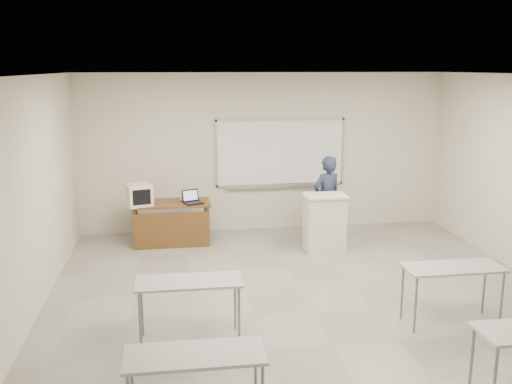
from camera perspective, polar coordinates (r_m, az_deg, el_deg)
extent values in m
cube|color=gray|center=(7.54, 5.81, -12.00)|extent=(7.00, 8.00, 0.01)
cube|color=white|center=(10.92, 2.46, 3.99)|extent=(2.40, 0.03, 1.20)
cube|color=#B7BABC|center=(10.85, 2.49, 7.22)|extent=(2.48, 0.04, 0.04)
cube|color=#B7BABC|center=(11.03, 2.43, 0.79)|extent=(2.48, 0.04, 0.04)
cube|color=#B7BABC|center=(10.76, -3.95, 3.84)|extent=(0.04, 0.04, 1.28)
cube|color=#B7BABC|center=(11.21, 8.61, 4.07)|extent=(0.04, 0.04, 1.28)
cube|color=#B7BABC|center=(10.99, 2.47, 0.54)|extent=(2.16, 0.07, 0.02)
cube|color=#AFAEA9|center=(6.59, -6.74, -8.90)|extent=(1.20, 0.50, 0.03)
cylinder|color=slate|center=(6.57, -11.52, -12.64)|extent=(0.03, 0.03, 0.70)
cylinder|color=slate|center=(6.59, -1.70, -12.29)|extent=(0.03, 0.03, 0.70)
cylinder|color=slate|center=(6.93, -11.35, -11.24)|extent=(0.03, 0.03, 0.70)
cylinder|color=slate|center=(6.95, -2.09, -10.92)|extent=(0.03, 0.03, 0.70)
cube|color=#AFAEA9|center=(7.39, 19.13, -7.16)|extent=(1.20, 0.50, 0.03)
cylinder|color=slate|center=(7.12, 15.66, -10.82)|extent=(0.03, 0.03, 0.70)
cylinder|color=slate|center=(7.61, 23.36, -9.85)|extent=(0.03, 0.03, 0.70)
cylinder|color=slate|center=(7.45, 14.41, -9.66)|extent=(0.03, 0.03, 0.70)
cylinder|color=slate|center=(7.93, 21.85, -8.83)|extent=(0.03, 0.03, 0.70)
cube|color=#AFAEA9|center=(5.05, -6.12, -15.90)|extent=(1.20, 0.50, 0.03)
cylinder|color=slate|center=(5.44, -0.03, -17.97)|extent=(0.03, 0.03, 0.70)
cylinder|color=slate|center=(5.77, 22.75, -17.12)|extent=(0.03, 0.03, 0.70)
cylinder|color=slate|center=(6.07, 20.76, -15.41)|extent=(0.03, 0.03, 0.70)
cube|color=brown|center=(10.22, -8.52, -1.13)|extent=(1.38, 0.69, 0.04)
cube|color=brown|center=(10.02, -8.44, -3.87)|extent=(1.31, 0.03, 0.63)
cylinder|color=#4B3A1E|center=(10.07, -12.05, -3.69)|extent=(0.06, 0.06, 0.71)
cylinder|color=#4B3A1E|center=(10.06, -4.84, -3.47)|extent=(0.06, 0.06, 0.71)
cylinder|color=#4B3A1E|center=(10.62, -11.86, -2.84)|extent=(0.06, 0.06, 0.71)
cylinder|color=#4B3A1E|center=(10.61, -5.04, -2.63)|extent=(0.06, 0.06, 0.71)
cube|color=#BBBAB3|center=(9.85, 6.86, -3.16)|extent=(0.66, 0.47, 0.94)
cube|color=#BBBAB3|center=(9.73, 6.94, -0.37)|extent=(0.70, 0.51, 0.04)
cube|color=beige|center=(10.10, -11.67, -0.23)|extent=(0.39, 0.41, 0.37)
cube|color=beige|center=(9.88, -11.74, -0.51)|extent=(0.41, 0.04, 0.39)
cube|color=black|center=(9.86, -11.75, -0.54)|extent=(0.31, 0.01, 0.26)
cube|color=black|center=(10.05, -6.24, -1.13)|extent=(0.31, 0.23, 0.02)
cube|color=black|center=(10.03, -6.24, -1.07)|extent=(0.26, 0.13, 0.01)
cube|color=black|center=(10.16, -6.29, -0.32)|extent=(0.31, 0.07, 0.21)
cube|color=#7F8CC0|center=(10.15, -6.28, -0.32)|extent=(0.26, 0.05, 0.16)
ellipsoid|color=gray|center=(10.26, -7.41, -0.82)|extent=(0.10, 0.07, 0.04)
cube|color=beige|center=(9.57, 6.26, -0.37)|extent=(0.49, 0.23, 0.03)
imported|color=black|center=(10.28, 7.08, -0.71)|extent=(0.67, 0.56, 1.56)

